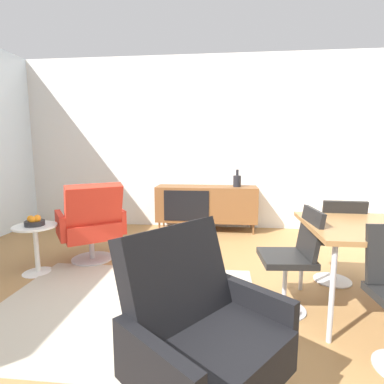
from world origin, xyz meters
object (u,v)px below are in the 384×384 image
dining_chair_back_left (338,238)px  armchair_black_shell (200,330)px  lounge_chair_red (92,223)px  fruit_bowl (34,221)px  vase_cobalt (237,181)px  dining_chair_near_window (294,256)px  sideboard (206,204)px  side_table_round (36,244)px

dining_chair_back_left → armchair_black_shell: 2.02m
lounge_chair_red → fruit_bowl: (-0.45, -0.38, 0.10)m
vase_cobalt → dining_chair_near_window: size_ratio=0.32×
dining_chair_back_left → lounge_chair_red: lounge_chair_red is taller
vase_cobalt → armchair_black_shell: vase_cobalt is taller
armchair_black_shell → vase_cobalt: bearing=84.7°
lounge_chair_red → armchair_black_shell: 2.40m
vase_cobalt → dining_chair_back_left: (0.89, -1.81, -0.35)m
dining_chair_back_left → vase_cobalt: bearing=116.2°
sideboard → dining_chair_back_left: size_ratio=1.87×
lounge_chair_red → sideboard: bearing=49.9°
armchair_black_shell → lounge_chair_red: bearing=126.1°
armchair_black_shell → side_table_round: bearing=140.1°
sideboard → side_table_round: 2.53m
vase_cobalt → lounge_chair_red: size_ratio=0.29×
sideboard → side_table_round: bearing=-132.5°
fruit_bowl → vase_cobalt: bearing=40.5°
armchair_black_shell → side_table_round: (-1.87, 1.56, -0.15)m
lounge_chair_red → fruit_bowl: lounge_chair_red is taller
sideboard → side_table_round: size_ratio=3.08×
dining_chair_near_window → armchair_black_shell: 1.26m
sideboard → lounge_chair_red: bearing=-130.1°
sideboard → lounge_chair_red: 1.94m
dining_chair_back_left → armchair_black_shell: armchair_black_shell is taller
sideboard → dining_chair_near_window: dining_chair_near_window is taller
side_table_round → fruit_bowl: bearing=-38.5°
side_table_round → lounge_chair_red: bearing=39.5°
vase_cobalt → lounge_chair_red: bearing=-139.3°
dining_chair_near_window → fruit_bowl: size_ratio=4.28×
dining_chair_back_left → dining_chair_near_window: size_ratio=1.00×
sideboard → vase_cobalt: bearing=0.2°
dining_chair_near_window → side_table_round: (-2.54, 0.50, -0.15)m
dining_chair_back_left → dining_chair_near_window: (-0.54, -0.55, 0.00)m
dining_chair_back_left → dining_chair_near_window: bearing=-134.1°
sideboard → armchair_black_shell: bearing=-87.2°
sideboard → side_table_round: (-1.70, -1.86, -0.12)m
vase_cobalt → fruit_bowl: vase_cobalt is taller
armchair_black_shell → sideboard: bearing=92.8°
vase_cobalt → dining_chair_back_left: size_ratio=0.32×
dining_chair_back_left → side_table_round: (-3.08, -0.05, -0.15)m
dining_chair_near_window → armchair_black_shell: (-0.67, -1.06, -0.00)m
sideboard → dining_chair_back_left: bearing=-52.8°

